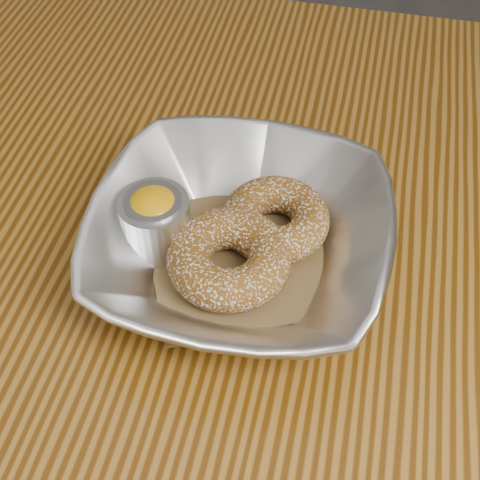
% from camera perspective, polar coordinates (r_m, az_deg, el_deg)
% --- Properties ---
extents(table, '(1.20, 0.80, 0.75)m').
position_cam_1_polar(table, '(0.65, -0.07, -6.04)').
color(table, brown).
rests_on(table, ground_plane).
extents(serving_bowl, '(0.24, 0.24, 0.06)m').
position_cam_1_polar(serving_bowl, '(0.53, 0.00, -0.05)').
color(serving_bowl, silver).
rests_on(serving_bowl, table).
extents(parchment, '(0.19, 0.19, 0.00)m').
position_cam_1_polar(parchment, '(0.55, 0.00, -1.43)').
color(parchment, brown).
rests_on(parchment, table).
extents(donut_back, '(0.09, 0.09, 0.03)m').
position_cam_1_polar(donut_back, '(0.55, 3.05, 1.79)').
color(donut_back, brown).
rests_on(donut_back, parchment).
extents(donut_front, '(0.11, 0.11, 0.03)m').
position_cam_1_polar(donut_front, '(0.52, -0.93, -1.57)').
color(donut_front, brown).
rests_on(donut_front, parchment).
extents(ramekin, '(0.06, 0.06, 0.06)m').
position_cam_1_polar(ramekin, '(0.54, -7.25, 1.76)').
color(ramekin, silver).
rests_on(ramekin, table).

